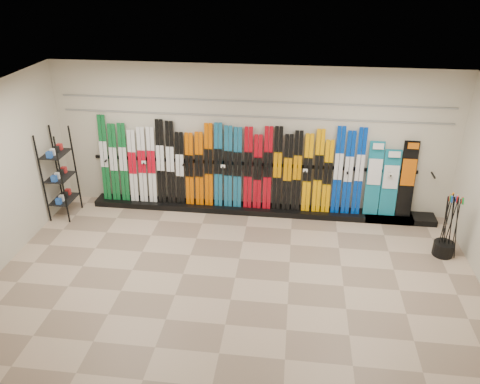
# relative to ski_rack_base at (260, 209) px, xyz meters

# --- Properties ---
(floor) EXTENTS (8.00, 8.00, 0.00)m
(floor) POSITION_rel_ski_rack_base_xyz_m (-0.22, -2.28, -0.06)
(floor) COLOR #856E5C
(floor) RESTS_ON ground
(back_wall) EXTENTS (8.00, 0.00, 8.00)m
(back_wall) POSITION_rel_ski_rack_base_xyz_m (-0.22, 0.22, 1.44)
(back_wall) COLOR beige
(back_wall) RESTS_ON floor
(ceiling) EXTENTS (8.00, 8.00, 0.00)m
(ceiling) POSITION_rel_ski_rack_base_xyz_m (-0.22, -2.28, 2.94)
(ceiling) COLOR silver
(ceiling) RESTS_ON back_wall
(ski_rack_base) EXTENTS (8.00, 0.40, 0.12)m
(ski_rack_base) POSITION_rel_ski_rack_base_xyz_m (0.00, 0.00, 0.00)
(ski_rack_base) COLOR black
(ski_rack_base) RESTS_ON floor
(skis) EXTENTS (5.38, 0.22, 1.82)m
(skis) POSITION_rel_ski_rack_base_xyz_m (-0.67, 0.04, 0.89)
(skis) COLOR #0E5B27
(skis) RESTS_ON ski_rack_base
(snowboards) EXTENTS (0.93, 0.24, 1.53)m
(snowboards) POSITION_rel_ski_rack_base_xyz_m (2.55, 0.07, 0.79)
(snowboards) COLOR #14728C
(snowboards) RESTS_ON ski_rack_base
(accessory_rack) EXTENTS (0.40, 0.60, 1.83)m
(accessory_rack) POSITION_rel_ski_rack_base_xyz_m (-3.97, -0.58, 0.85)
(accessory_rack) COLOR black
(accessory_rack) RESTS_ON floor
(pole_bin) EXTENTS (0.36, 0.36, 0.25)m
(pole_bin) POSITION_rel_ski_rack_base_xyz_m (3.38, -1.15, 0.07)
(pole_bin) COLOR black
(pole_bin) RESTS_ON floor
(ski_poles) EXTENTS (0.33, 0.29, 1.18)m
(ski_poles) POSITION_rel_ski_rack_base_xyz_m (3.38, -1.16, 0.55)
(ski_poles) COLOR black
(ski_poles) RESTS_ON pole_bin
(slatwall_rail_0) EXTENTS (7.60, 0.02, 0.03)m
(slatwall_rail_0) POSITION_rel_ski_rack_base_xyz_m (-0.22, 0.20, 1.94)
(slatwall_rail_0) COLOR gray
(slatwall_rail_0) RESTS_ON back_wall
(slatwall_rail_1) EXTENTS (7.60, 0.02, 0.03)m
(slatwall_rail_1) POSITION_rel_ski_rack_base_xyz_m (-0.22, 0.20, 2.24)
(slatwall_rail_1) COLOR gray
(slatwall_rail_1) RESTS_ON back_wall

